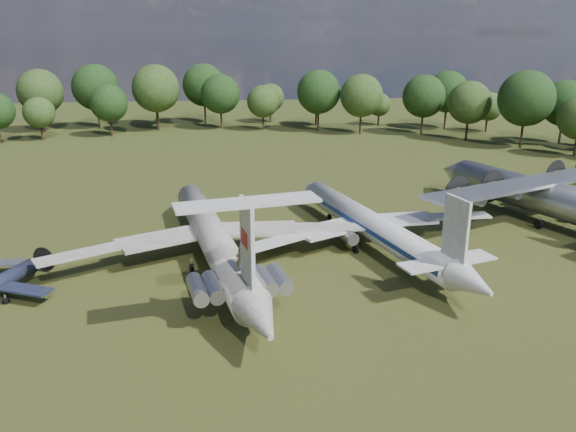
{
  "coord_description": "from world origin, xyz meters",
  "views": [
    {
      "loc": [
        0.06,
        -57.48,
        23.55
      ],
      "look_at": [
        6.4,
        -1.35,
        5.0
      ],
      "focal_mm": 35.0,
      "sensor_mm": 36.0,
      "label": 1
    }
  ],
  "objects_px": {
    "il62_airliner": "(214,244)",
    "an12_transport": "(547,203)",
    "tu104_jet": "(371,230)",
    "person_on_il62": "(240,259)"
  },
  "relations": [
    {
      "from": "il62_airliner",
      "to": "an12_transport",
      "type": "xyz_separation_m",
      "value": [
        42.39,
        8.66,
        0.53
      ]
    },
    {
      "from": "tu104_jet",
      "to": "an12_transport",
      "type": "height_order",
      "value": "an12_transport"
    },
    {
      "from": "tu104_jet",
      "to": "person_on_il62",
      "type": "distance_m",
      "value": 21.83
    },
    {
      "from": "il62_airliner",
      "to": "person_on_il62",
      "type": "xyz_separation_m",
      "value": [
        2.47,
        -12.36,
        3.21
      ]
    },
    {
      "from": "tu104_jet",
      "to": "an12_transport",
      "type": "bearing_deg",
      "value": -2.11
    },
    {
      "from": "tu104_jet",
      "to": "il62_airliner",
      "type": "bearing_deg",
      "value": 173.42
    },
    {
      "from": "tu104_jet",
      "to": "an12_transport",
      "type": "xyz_separation_m",
      "value": [
        24.58,
        5.86,
        0.7
      ]
    },
    {
      "from": "il62_airliner",
      "to": "tu104_jet",
      "type": "distance_m",
      "value": 18.03
    },
    {
      "from": "tu104_jet",
      "to": "person_on_il62",
      "type": "relative_size",
      "value": 21.6
    },
    {
      "from": "an12_transport",
      "to": "person_on_il62",
      "type": "distance_m",
      "value": 45.2
    }
  ]
}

